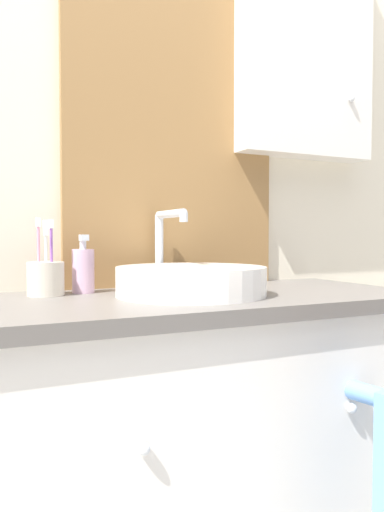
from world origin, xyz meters
The scene contains 5 objects.
wall_back centered at (0.04, 0.62, 1.29)m, with size 3.20×0.18×2.50m.
vanity_counter centered at (0.00, 0.33, 0.45)m, with size 1.13×0.53×0.90m.
sink_basin centered at (-0.04, 0.34, 0.94)m, with size 0.37×0.43×0.22m.
toothbrush_holder centered at (-0.36, 0.48, 0.94)m, with size 0.09×0.09×0.19m.
soap_dispenser centered at (-0.27, 0.50, 0.96)m, with size 0.06×0.06×0.15m.
Camera 1 is at (-0.57, -0.79, 1.04)m, focal length 35.00 mm.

